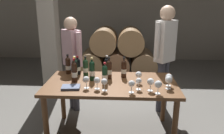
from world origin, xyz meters
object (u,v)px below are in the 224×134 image
wine_bottle_2 (74,72)px  wine_glass_6 (169,80)px  wine_bottle_5 (92,71)px  wine_bottle_10 (124,69)px  wine_glass_8 (132,84)px  wine_bottle_8 (109,69)px  sommelier_presenting (165,49)px  wine_bottle_9 (86,68)px  wine_bottle_1 (75,68)px  dining_table (111,89)px  wine_bottle_4 (68,65)px  wine_glass_5 (86,80)px  wine_bottle_3 (78,66)px  wine_glass_7 (169,77)px  taster_seated_left (72,56)px  wine_glass_3 (158,85)px  wine_bottle_6 (105,74)px  wine_bottle_0 (107,66)px  wine_glass_4 (104,82)px  wine_glass_0 (151,82)px  tasting_notebook (71,87)px  wine_glass_1 (139,81)px  wine_glass_2 (97,81)px  wine_glass_9 (139,75)px

wine_bottle_2 → wine_glass_6: (1.18, -0.18, -0.02)m
wine_bottle_5 → wine_bottle_10: size_ratio=1.10×
wine_glass_8 → wine_bottle_8: bearing=121.6°
wine_glass_6 → sommelier_presenting: bearing=83.7°
wine_bottle_9 → wine_bottle_1: bearing=-166.2°
dining_table → wine_bottle_5: 0.35m
wine_bottle_4 → wine_glass_5: 0.65m
wine_bottle_3 → wine_glass_6: size_ratio=1.66×
wine_glass_7 → taster_seated_left: taster_seated_left is taller
wine_bottle_1 → wine_bottle_10: wine_bottle_1 is taller
wine_glass_5 → wine_bottle_2: bearing=132.4°
wine_bottle_8 → wine_bottle_3: bearing=161.0°
wine_bottle_10 → wine_glass_6: bearing=-36.1°
dining_table → wine_bottle_8: 0.27m
wine_glass_3 → taster_seated_left: 1.62m
wine_bottle_2 → wine_bottle_6: bearing=-4.6°
wine_glass_3 → wine_glass_6: wine_glass_6 is taller
wine_bottle_0 → wine_glass_7: size_ratio=1.78×
wine_bottle_1 → wine_bottle_3: 0.11m
wine_bottle_9 → wine_glass_7: size_ratio=1.80×
wine_bottle_8 → wine_glass_4: 0.43m
wine_bottle_8 → wine_glass_3: size_ratio=1.89×
wine_glass_0 → taster_seated_left: taster_seated_left is taller
wine_bottle_8 → tasting_notebook: 0.60m
wine_glass_0 → wine_glass_1: (-0.14, 0.03, -0.01)m
tasting_notebook → wine_glass_8: bearing=-12.9°
wine_bottle_5 → wine_glass_2: wine_bottle_5 is taller
wine_glass_4 → wine_glass_6: bearing=7.2°
wine_bottle_1 → tasting_notebook: wine_bottle_1 is taller
wine_bottle_1 → taster_seated_left: 0.54m
wine_bottle_4 → wine_bottle_5: 0.47m
wine_glass_8 → wine_bottle_3: bearing=139.9°
wine_bottle_2 → tasting_notebook: (0.00, -0.22, -0.12)m
wine_glass_1 → wine_glass_9: wine_glass_9 is taller
wine_bottle_10 → wine_glass_4: wine_bottle_10 is taller
wine_bottle_5 → wine_glass_5: size_ratio=2.08×
wine_glass_2 → taster_seated_left: bearing=118.3°
wine_glass_2 → taster_seated_left: (-0.51, 0.95, 0.06)m
wine_bottle_4 → wine_bottle_6: 0.67m
wine_bottle_10 → wine_glass_9: bearing=-48.5°
wine_bottle_3 → wine_bottle_4: wine_bottle_4 is taller
wine_bottle_5 → wine_glass_6: size_ratio=1.95×
wine_bottle_3 → wine_glass_3: wine_bottle_3 is taller
dining_table → wine_glass_4: wine_glass_4 is taller
wine_glass_5 → wine_glass_8: 0.55m
wine_bottle_10 → dining_table: bearing=-127.2°
dining_table → tasting_notebook: bearing=-154.7°
dining_table → tasting_notebook: 0.54m
wine_glass_4 → wine_glass_9: (0.42, 0.27, 0.00)m
wine_glass_7 → wine_bottle_9: bearing=163.8°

